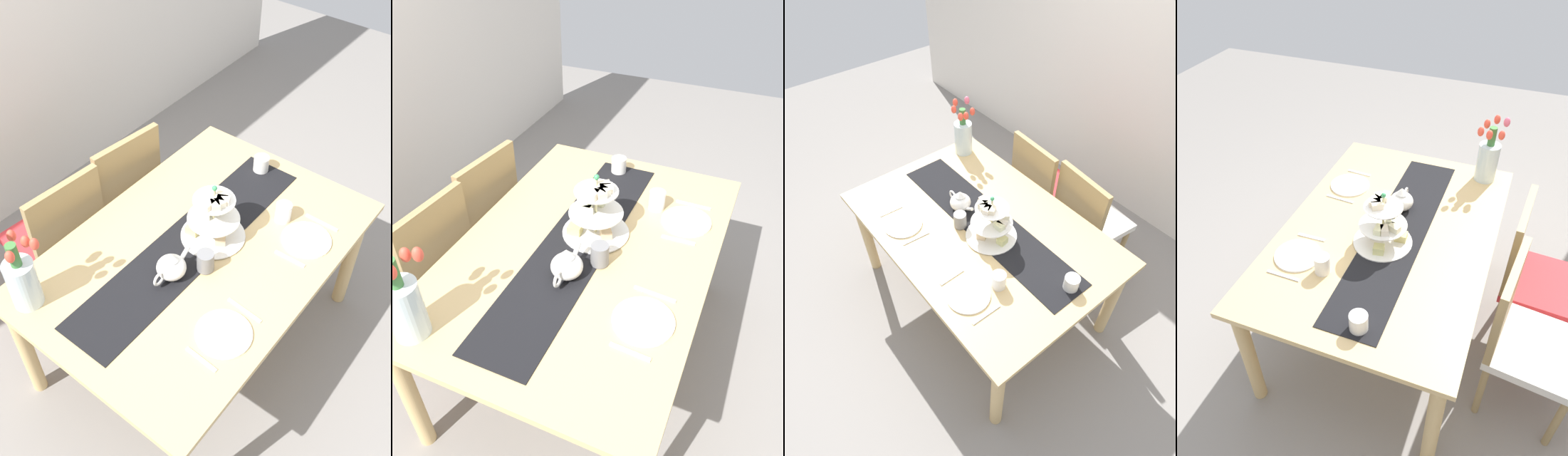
{
  "view_description": "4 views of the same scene",
  "coord_description": "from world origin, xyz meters",
  "views": [
    {
      "loc": [
        -1.32,
        -1.02,
        2.57
      ],
      "look_at": [
        0.05,
        0.07,
        0.78
      ],
      "focal_mm": 43.21,
      "sensor_mm": 36.0,
      "label": 1
    },
    {
      "loc": [
        -1.37,
        -0.6,
        2.02
      ],
      "look_at": [
        0.09,
        0.04,
        0.76
      ],
      "focal_mm": 35.77,
      "sensor_mm": 36.0,
      "label": 2
    },
    {
      "loc": [
        1.25,
        -1.0,
        2.43
      ],
      "look_at": [
        0.07,
        -0.06,
        0.81
      ],
      "focal_mm": 30.75,
      "sensor_mm": 36.0,
      "label": 3
    },
    {
      "loc": [
        1.65,
        0.54,
        2.22
      ],
      "look_at": [
        0.04,
        -0.08,
        0.76
      ],
      "focal_mm": 34.4,
      "sensor_mm": 36.0,
      "label": 4
    }
  ],
  "objects": [
    {
      "name": "table_runner",
      "position": [
        0.0,
        0.05,
        0.73
      ],
      "size": [
        1.4,
        0.28,
        0.0
      ],
      "primitive_type": "cube",
      "color": "black",
      "rests_on": "dining_table"
    },
    {
      "name": "tulip_vase",
      "position": [
        -0.67,
        0.38,
        0.88
      ],
      "size": [
        0.18,
        0.16,
        0.4
      ],
      "color": "silver",
      "rests_on": "dining_table"
    },
    {
      "name": "tiered_cake_stand",
      "position": [
        0.1,
        0.0,
        0.84
      ],
      "size": [
        0.3,
        0.3,
        0.3
      ],
      "color": "beige",
      "rests_on": "table_runner"
    },
    {
      "name": "fork_right",
      "position": [
        0.2,
        -0.35,
        0.73
      ],
      "size": [
        0.02,
        0.15,
        0.01
      ],
      "primitive_type": "cube",
      "rotation": [
        0.0,
        0.0,
        0.02
      ],
      "color": "silver",
      "rests_on": "dining_table"
    },
    {
      "name": "knife_left",
      "position": [
        -0.16,
        -0.35,
        0.73
      ],
      "size": [
        0.03,
        0.17,
        0.01
      ],
      "primitive_type": "cube",
      "rotation": [
        0.0,
        0.0,
        -0.07
      ],
      "color": "silver",
      "rests_on": "dining_table"
    },
    {
      "name": "dinner_plate_right",
      "position": [
        0.34,
        -0.35,
        0.74
      ],
      "size": [
        0.23,
        0.23,
        0.01
      ],
      "primitive_type": "cylinder",
      "color": "white",
      "rests_on": "dining_table"
    },
    {
      "name": "knife_right",
      "position": [
        0.49,
        -0.35,
        0.73
      ],
      "size": [
        0.02,
        0.17,
        0.01
      ],
      "primitive_type": "cube",
      "rotation": [
        0.0,
        0.0,
        -0.01
      ],
      "color": "silver",
      "rests_on": "dining_table"
    },
    {
      "name": "dinner_plate_left",
      "position": [
        -0.3,
        -0.35,
        0.74
      ],
      "size": [
        0.23,
        0.23,
        0.01
      ],
      "primitive_type": "cylinder",
      "color": "white",
      "rests_on": "dining_table"
    },
    {
      "name": "fork_left",
      "position": [
        -0.45,
        -0.35,
        0.73
      ],
      "size": [
        0.03,
        0.15,
        0.01
      ],
      "primitive_type": "cube",
      "rotation": [
        0.0,
        0.0,
        -0.06
      ],
      "color": "silver",
      "rests_on": "dining_table"
    },
    {
      "name": "chair_left",
      "position": [
        -0.21,
        0.76,
        0.5
      ],
      "size": [
        0.45,
        0.45,
        0.91
      ],
      "color": "#9C8254",
      "rests_on": "ground_plane"
    },
    {
      "name": "mug_grey",
      "position": [
        -0.08,
        -0.09,
        0.78
      ],
      "size": [
        0.08,
        0.08,
        0.09
      ],
      "primitive_type": "cylinder",
      "color": "slate",
      "rests_on": "table_runner"
    },
    {
      "name": "ground_plane",
      "position": [
        0.0,
        0.0,
        0.0
      ],
      "size": [
        8.0,
        8.0,
        0.0
      ],
      "primitive_type": "plane",
      "color": "gray"
    },
    {
      "name": "teapot",
      "position": [
        -0.2,
        0.0,
        0.79
      ],
      "size": [
        0.24,
        0.13,
        0.14
      ],
      "color": "white",
      "rests_on": "table_runner"
    },
    {
      "name": "dining_table",
      "position": [
        0.0,
        0.0,
        0.64
      ],
      "size": [
        1.58,
        1.07,
        0.73
      ],
      "color": "tan",
      "rests_on": "ground_plane"
    },
    {
      "name": "mug_white_text",
      "position": [
        0.39,
        -0.19,
        0.78
      ],
      "size": [
        0.08,
        0.08,
        0.09
      ],
      "primitive_type": "cylinder",
      "color": "white",
      "rests_on": "dining_table"
    },
    {
      "name": "chair_right",
      "position": [
        0.23,
        0.76,
        0.5
      ],
      "size": [
        0.47,
        0.47,
        0.91
      ],
      "color": "#9C8254",
      "rests_on": "ground_plane"
    },
    {
      "name": "cream_jug",
      "position": [
        0.64,
        0.09,
        0.77
      ],
      "size": [
        0.08,
        0.08,
        0.08
      ],
      "primitive_type": "cylinder",
      "color": "white",
      "rests_on": "dining_table"
    }
  ]
}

